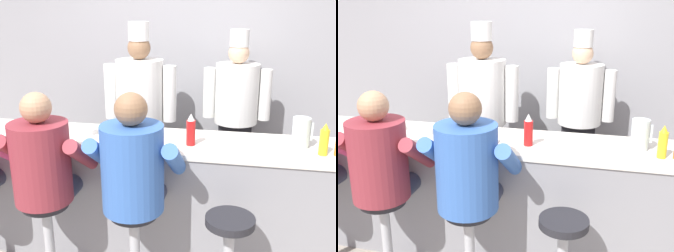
{
  "view_description": "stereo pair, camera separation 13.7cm",
  "coord_description": "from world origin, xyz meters",
  "views": [
    {
      "loc": [
        0.67,
        -2.47,
        1.94
      ],
      "look_at": [
        0.15,
        0.27,
        1.08
      ],
      "focal_mm": 42.0,
      "sensor_mm": 36.0,
      "label": 1
    },
    {
      "loc": [
        0.81,
        -2.44,
        1.94
      ],
      "look_at": [
        0.15,
        0.27,
        1.08
      ],
      "focal_mm": 42.0,
      "sensor_mm": 36.0,
      "label": 2
    }
  ],
  "objects": [
    {
      "name": "wall_back",
      "position": [
        0.0,
        1.82,
        1.35
      ],
      "size": [
        10.0,
        0.06,
        2.7
      ],
      "color": "#99999E",
      "rests_on": "ground_plane"
    },
    {
      "name": "diner_counter",
      "position": [
        0.0,
        0.3,
        0.48
      ],
      "size": [
        3.2,
        0.6,
        0.96
      ],
      "color": "gray",
      "rests_on": "ground_plane"
    },
    {
      "name": "ketchup_bottle_red",
      "position": [
        0.33,
        0.22,
        1.07
      ],
      "size": [
        0.07,
        0.07,
        0.24
      ],
      "color": "red",
      "rests_on": "diner_counter"
    },
    {
      "name": "mustard_bottle_yellow",
      "position": [
        1.24,
        0.19,
        1.06
      ],
      "size": [
        0.06,
        0.06,
        0.23
      ],
      "color": "yellow",
      "rests_on": "diner_counter"
    },
    {
      "name": "water_pitcher_clear",
      "position": [
        1.11,
        0.33,
        1.07
      ],
      "size": [
        0.14,
        0.13,
        0.22
      ],
      "color": "silver",
      "rests_on": "diner_counter"
    },
    {
      "name": "breakfast_plate",
      "position": [
        -0.03,
        0.23,
        0.97
      ],
      "size": [
        0.27,
        0.27,
        0.05
      ],
      "color": "white",
      "rests_on": "diner_counter"
    },
    {
      "name": "cereal_bowl",
      "position": [
        -0.53,
        0.33,
        0.98
      ],
      "size": [
        0.16,
        0.16,
        0.05
      ],
      "color": "white",
      "rests_on": "diner_counter"
    },
    {
      "name": "coffee_mug_white",
      "position": [
        -0.81,
        0.33,
        1.01
      ],
      "size": [
        0.14,
        0.09,
        0.1
      ],
      "color": "white",
      "rests_on": "diner_counter"
    },
    {
      "name": "diner_seated_maroon",
      "position": [
        -0.61,
        -0.21,
        0.89
      ],
      "size": [
        0.59,
        0.59,
        1.41
      ],
      "color": "#B2B5BA",
      "rests_on": "ground_plane"
    },
    {
      "name": "diner_seated_blue",
      "position": [
        0.02,
        -0.21,
        0.9
      ],
      "size": [
        0.61,
        0.6,
        1.44
      ],
      "color": "#B2B5BA",
      "rests_on": "ground_plane"
    },
    {
      "name": "empty_stool_round",
      "position": [
        0.65,
        -0.25,
        0.44
      ],
      "size": [
        0.32,
        0.32,
        0.66
      ],
      "color": "#B2B5BA",
      "rests_on": "ground_plane"
    },
    {
      "name": "cook_in_whites_near",
      "position": [
        -0.28,
        1.09,
        0.99
      ],
      "size": [
        0.7,
        0.45,
        1.8
      ],
      "color": "#232328",
      "rests_on": "ground_plane"
    },
    {
      "name": "cook_in_whites_far",
      "position": [
        0.63,
        1.44,
        0.94
      ],
      "size": [
        0.67,
        0.43,
        1.72
      ],
      "color": "#232328",
      "rests_on": "ground_plane"
    }
  ]
}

